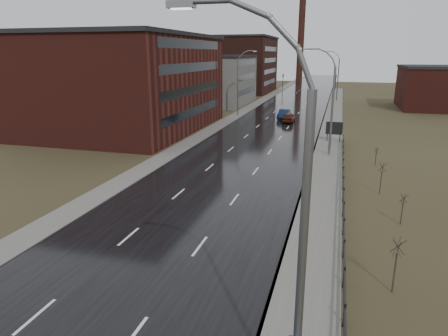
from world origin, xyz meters
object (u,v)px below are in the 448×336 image
Objects in this scene: billboard at (334,129)px; car_far at (289,118)px; streetlight_main at (291,239)px; car_near at (284,115)px.

car_far is at bearing 118.08° from billboard.
streetlight_main is at bearing -90.87° from billboard.
billboard is 0.55× the size of car_near.
billboard is at bearing 89.13° from streetlight_main.
billboard is 15.57m from car_far.
billboard is (0.63, 41.30, -4.30)m from streetlight_main.
car_far is (-6.69, 55.01, -5.28)m from streetlight_main.
streetlight_main is 2.54× the size of car_near.
billboard reaches higher than car_near.
car_near is 1.05× the size of car_far.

